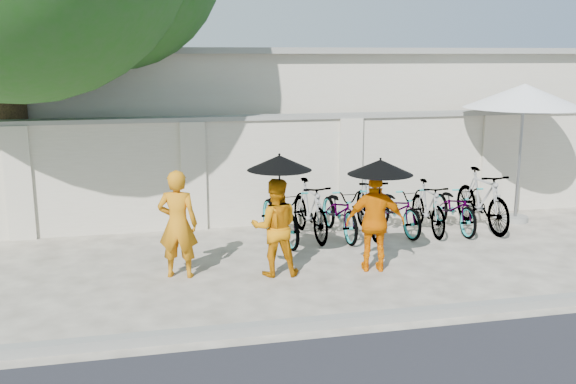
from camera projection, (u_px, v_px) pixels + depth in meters
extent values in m
plane|color=beige|center=(282.00, 280.00, 9.24)|extent=(80.00, 80.00, 0.00)
cube|color=gray|center=(313.00, 323.00, 7.60)|extent=(40.00, 0.16, 0.12)
cube|color=beige|center=(298.00, 171.00, 12.30)|extent=(20.00, 0.30, 2.00)
cube|color=#BEB29C|center=(301.00, 119.00, 16.01)|extent=(14.00, 6.00, 3.20)
cylinder|color=brown|center=(10.00, 110.00, 11.59)|extent=(0.60, 0.60, 4.40)
imported|color=#BB6E0D|center=(178.00, 224.00, 9.24)|extent=(0.66, 0.52, 1.58)
imported|color=#BE6C06|center=(275.00, 227.00, 9.33)|extent=(0.77, 0.63, 1.45)
cylinder|color=black|center=(279.00, 193.00, 9.16)|extent=(0.02, 0.02, 0.87)
cone|color=black|center=(279.00, 163.00, 9.06)|extent=(0.93, 0.93, 0.21)
imported|color=#E46C00|center=(375.00, 222.00, 9.51)|extent=(0.93, 0.55, 1.49)
cylinder|color=black|center=(380.00, 192.00, 9.34)|extent=(0.02, 0.02, 0.75)
cone|color=black|center=(380.00, 167.00, 9.26)|extent=(0.95, 0.95, 0.22)
cylinder|color=gray|center=(515.00, 219.00, 12.50)|extent=(0.50, 0.50, 0.10)
cylinder|color=gray|center=(519.00, 161.00, 12.26)|extent=(0.06, 0.06, 2.38)
cone|color=silver|center=(524.00, 96.00, 12.00)|extent=(2.60, 2.60, 0.45)
imported|color=gray|center=(281.00, 214.00, 11.10)|extent=(0.86, 1.88, 0.95)
imported|color=gray|center=(310.00, 210.00, 11.27)|extent=(0.64, 1.75, 1.03)
imported|color=gray|center=(340.00, 211.00, 11.38)|extent=(0.69, 1.79, 0.93)
imported|color=gray|center=(368.00, 205.00, 11.54)|extent=(0.71, 1.84, 1.08)
imported|color=gray|center=(397.00, 209.00, 11.64)|extent=(0.81, 1.75, 0.88)
imported|color=gray|center=(428.00, 207.00, 11.62)|extent=(0.53, 1.60, 0.95)
imported|color=gray|center=(455.00, 207.00, 11.78)|extent=(0.60, 1.69, 0.89)
imported|color=gray|center=(482.00, 199.00, 11.86)|extent=(0.56, 1.87, 1.12)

